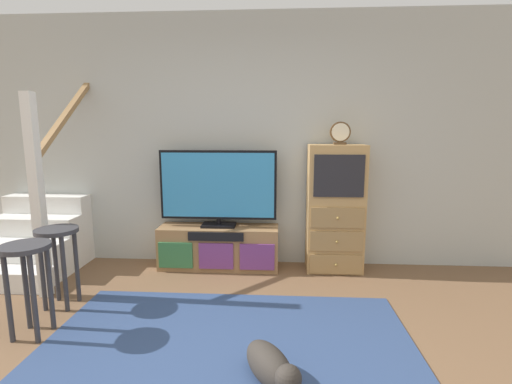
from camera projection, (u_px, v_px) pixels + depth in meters
name	position (u px, v px, depth m)	size (l,w,h in m)	color
back_wall	(248.00, 142.00, 4.09)	(6.40, 0.12, 2.70)	#B2B7B2
area_rug	(226.00, 354.00, 2.49)	(2.60, 1.80, 0.01)	navy
media_console	(219.00, 247.00, 4.04)	(1.28, 0.38, 0.45)	#997047
television	(218.00, 187.00, 3.95)	(1.24, 0.22, 0.82)	black
side_cabinet	(335.00, 209.00, 3.90)	(0.58, 0.38, 1.33)	tan
desk_clock	(340.00, 133.00, 3.75)	(0.21, 0.08, 0.23)	#4C3823
staircase	(46.00, 231.00, 4.14)	(1.00, 1.36, 2.20)	white
bar_stool_near	(27.00, 268.00, 2.65)	(0.34, 0.34, 0.69)	#333338
bar_stool_far	(58.00, 248.00, 3.11)	(0.34, 0.34, 0.68)	#333338
dog	(271.00, 367.00, 2.18)	(0.40, 0.49, 0.23)	#332D28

